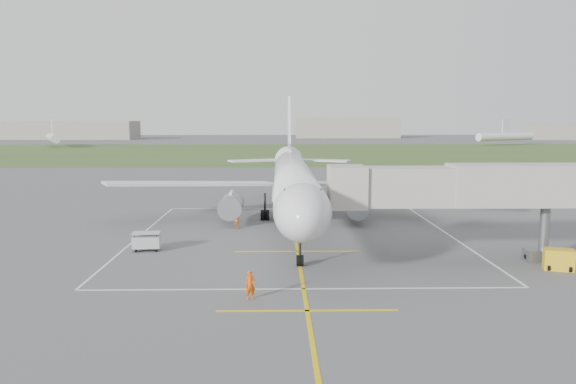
{
  "coord_description": "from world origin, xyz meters",
  "views": [
    {
      "loc": [
        -1.64,
        -53.58,
        10.35
      ],
      "look_at": [
        -0.65,
        -4.0,
        4.0
      ],
      "focal_mm": 35.0,
      "sensor_mm": 36.0,
      "label": 1
    }
  ],
  "objects_px": {
    "airliner": "(294,182)",
    "gpu_unit": "(559,260)",
    "ramp_worker_nose": "(250,285)",
    "jet_bridge": "(515,198)",
    "baggage_cart": "(146,241)",
    "ramp_worker_wing": "(237,220)"
  },
  "relations": [
    {
      "from": "airliner",
      "to": "gpu_unit",
      "type": "relative_size",
      "value": 20.87
    },
    {
      "from": "gpu_unit",
      "to": "ramp_worker_nose",
      "type": "relative_size",
      "value": 1.32
    },
    {
      "from": "jet_bridge",
      "to": "baggage_cart",
      "type": "xyz_separation_m",
      "value": [
        -27.79,
        4.01,
        -3.98
      ]
    },
    {
      "from": "gpu_unit",
      "to": "ramp_worker_nose",
      "type": "bearing_deg",
      "value": -145.82
    },
    {
      "from": "airliner",
      "to": "jet_bridge",
      "type": "distance_m",
      "value": 21.22
    },
    {
      "from": "ramp_worker_wing",
      "to": "baggage_cart",
      "type": "bearing_deg",
      "value": 103.55
    },
    {
      "from": "baggage_cart",
      "to": "ramp_worker_nose",
      "type": "xyz_separation_m",
      "value": [
        8.87,
        -12.46,
        0.09
      ]
    },
    {
      "from": "gpu_unit",
      "to": "baggage_cart",
      "type": "xyz_separation_m",
      "value": [
        -30.05,
        6.36,
        0.04
      ]
    },
    {
      "from": "gpu_unit",
      "to": "ramp_worker_wing",
      "type": "distance_m",
      "value": 28.25
    },
    {
      "from": "ramp_worker_wing",
      "to": "airliner",
      "type": "bearing_deg",
      "value": -122.46
    },
    {
      "from": "ramp_worker_nose",
      "to": "jet_bridge",
      "type": "bearing_deg",
      "value": 8.54
    },
    {
      "from": "gpu_unit",
      "to": "ramp_worker_nose",
      "type": "xyz_separation_m",
      "value": [
        -21.18,
        -6.1,
        0.13
      ]
    },
    {
      "from": "jet_bridge",
      "to": "baggage_cart",
      "type": "distance_m",
      "value": 28.36
    },
    {
      "from": "jet_bridge",
      "to": "ramp_worker_wing",
      "type": "relative_size",
      "value": 14.29
    },
    {
      "from": "baggage_cart",
      "to": "ramp_worker_nose",
      "type": "relative_size",
      "value": 1.32
    },
    {
      "from": "ramp_worker_wing",
      "to": "gpu_unit",
      "type": "bearing_deg",
      "value": -165.23
    },
    {
      "from": "gpu_unit",
      "to": "ramp_worker_nose",
      "type": "height_order",
      "value": "ramp_worker_nose"
    },
    {
      "from": "airliner",
      "to": "ramp_worker_wing",
      "type": "height_order",
      "value": "airliner"
    },
    {
      "from": "airliner",
      "to": "baggage_cart",
      "type": "bearing_deg",
      "value": -139.69
    },
    {
      "from": "baggage_cart",
      "to": "ramp_worker_nose",
      "type": "bearing_deg",
      "value": -59.67
    },
    {
      "from": "jet_bridge",
      "to": "gpu_unit",
      "type": "xyz_separation_m",
      "value": [
        2.26,
        -2.35,
        -4.03
      ]
    },
    {
      "from": "airliner",
      "to": "baggage_cart",
      "type": "height_order",
      "value": "airliner"
    }
  ]
}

